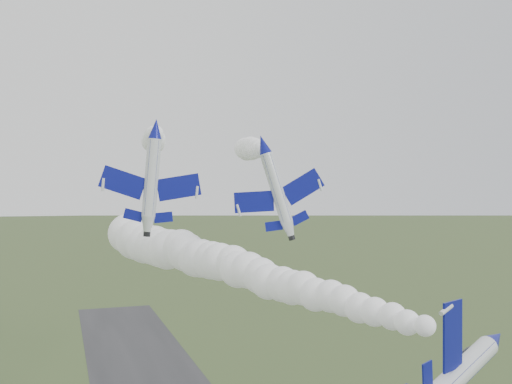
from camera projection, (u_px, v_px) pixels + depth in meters
jet_lead at (496, 339)px, 43.06m from camera, size 6.88×12.40×10.48m
smoke_trail_jet_lead at (235, 268)px, 66.20m from camera, size 28.71×53.74×5.93m
jet_pair_left at (156, 128)px, 63.20m from camera, size 11.09×13.17×3.29m
smoke_trail_jet_pair_left at (154, 140)px, 95.89m from camera, size 12.98×59.24×4.44m
jet_pair_right at (263, 144)px, 67.61m from camera, size 10.63×12.94×4.15m
smoke_trail_jet_pair_right at (251, 148)px, 97.38m from camera, size 18.41×52.00×4.63m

